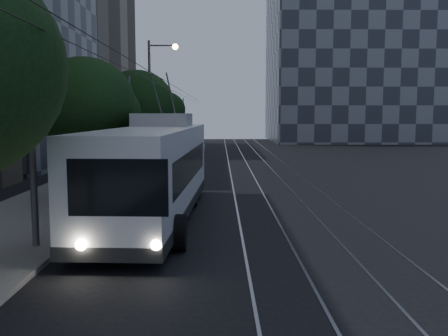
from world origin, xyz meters
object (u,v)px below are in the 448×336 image
car_white_c (185,149)px  streetlamp_near (42,21)px  pickup_silver (165,173)px  car_white_b (170,155)px  trolleybus (154,171)px  car_white_d (196,147)px  car_white_a (161,166)px  streetlamp_far (155,90)px

car_white_c → streetlamp_near: (-1.75, -31.62, 5.83)m
pickup_silver → car_white_c: (-0.28, 19.85, -0.18)m
pickup_silver → car_white_b: bearing=97.2°
trolleybus → pickup_silver: bearing=96.1°
car_white_c → car_white_d: (0.78, 3.91, -0.04)m
streetlamp_near → car_white_c: bearing=86.8°
car_white_a → car_white_b: car_white_b is taller
pickup_silver → car_white_b: size_ratio=1.19×
car_white_a → pickup_silver: bearing=-66.1°
car_white_b → streetlamp_near: bearing=-91.7°
pickup_silver → streetlamp_far: bearing=102.1°
car_white_a → streetlamp_far: bearing=115.1°
car_white_a → car_white_b: size_ratio=0.79×
car_white_d → streetlamp_far: size_ratio=0.41×
pickup_silver → car_white_a: size_ratio=1.50×
car_white_d → streetlamp_far: 12.49m
trolleybus → car_white_a: 12.72m
streetlamp_far → streetlamp_near: bearing=-90.0°
car_white_d → streetlamp_near: streetlamp_near is taller
car_white_b → car_white_c: (0.66, 7.48, -0.07)m
streetlamp_far → pickup_silver: bearing=-80.8°
car_white_b → streetlamp_far: size_ratio=0.55×
pickup_silver → car_white_d: 23.77m
trolleybus → pickup_silver: 7.58m
car_white_d → car_white_a: bearing=-86.3°
trolleybus → streetlamp_near: bearing=-117.3°
pickup_silver → car_white_c: 19.86m
trolleybus → streetlamp_near: streetlamp_near is taller
car_white_b → car_white_c: 7.51m
streetlamp_near → streetlamp_far: streetlamp_near is taller
trolleybus → streetlamp_far: (-2.49, 20.14, 3.90)m
trolleybus → streetlamp_far: streetlamp_far is taller
car_white_d → streetlamp_far: streetlamp_far is taller
pickup_silver → streetlamp_near: bearing=-97.0°
pickup_silver → trolleybus: bearing=-83.8°
car_white_a → streetlamp_far: size_ratio=0.44×
trolleybus → car_white_a: (-1.20, 12.61, -1.13)m
car_white_c → streetlamp_near: streetlamp_near is taller
car_white_a → car_white_b: (-0.18, 7.26, 0.05)m
car_white_b → car_white_d: 11.48m
pickup_silver → car_white_b: pickup_silver is taller
car_white_a → car_white_d: 18.69m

